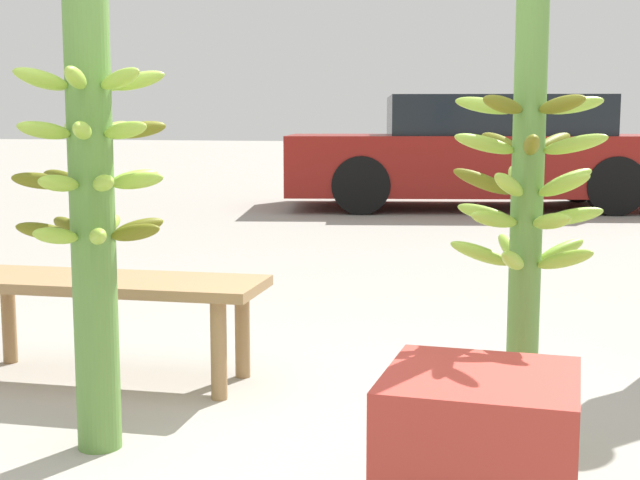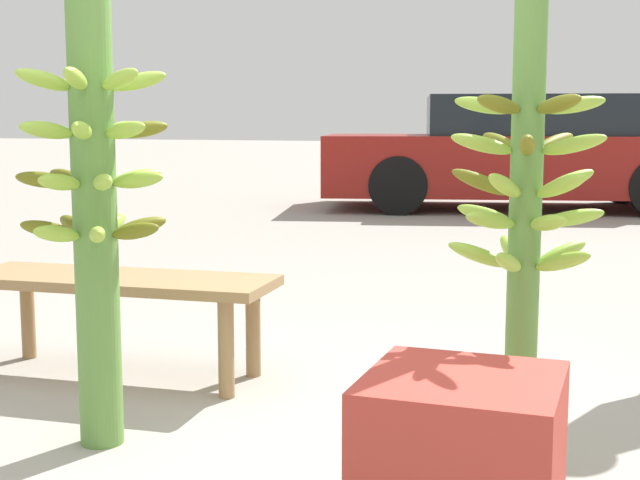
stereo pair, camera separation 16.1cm
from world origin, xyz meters
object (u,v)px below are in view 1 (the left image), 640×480
object	(u,v)px
parked_car	(481,153)
market_bench	(105,293)
banana_stalk_left	(92,186)
banana_stalk_center	(527,187)
produce_crate	(479,465)

from	to	relation	value
parked_car	market_bench	bearing A→B (deg)	161.04
banana_stalk_left	parked_car	xyz separation A→B (m)	(0.30, 8.18, -0.18)
banana_stalk_left	banana_stalk_center	xyz separation A→B (m)	(1.27, 0.25, 0.01)
market_bench	banana_stalk_center	bearing A→B (deg)	-18.48
banana_stalk_center	market_bench	distance (m)	1.75
market_bench	produce_crate	distance (m)	1.89
banana_stalk_left	banana_stalk_center	size ratio (longest dim) A/B	0.97
market_bench	produce_crate	bearing A→B (deg)	-37.59
banana_stalk_left	banana_stalk_center	bearing A→B (deg)	11.22
market_bench	parked_car	world-z (taller)	parked_car
banana_stalk_center	market_bench	world-z (taller)	banana_stalk_center
banana_stalk_center	parked_car	world-z (taller)	banana_stalk_center
market_bench	parked_car	bearing A→B (deg)	80.86
parked_car	produce_crate	xyz separation A→B (m)	(0.92, -8.55, -0.42)
banana_stalk_left	produce_crate	world-z (taller)	banana_stalk_left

